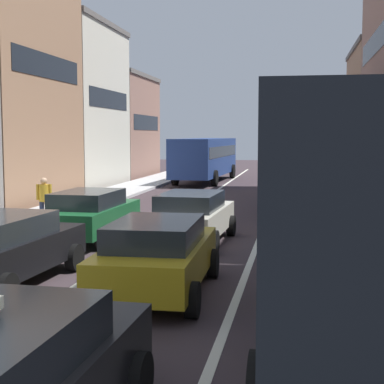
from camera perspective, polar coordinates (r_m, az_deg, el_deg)
sidewalk_left at (r=25.58m, az=-11.65°, el=-1.44°), size 2.60×64.00×0.14m
lane_stripe_left at (r=24.18m, az=-0.58°, el=-1.88°), size 0.16×60.00×0.01m
lane_stripe_right at (r=23.78m, az=7.50°, el=-2.05°), size 0.16×60.00×0.01m
removalist_box_truck at (r=8.19m, az=16.35°, el=-2.85°), size 2.73×7.72×3.58m
sedan_centre_lane_second at (r=11.62m, az=-3.39°, el=-6.08°), size 2.14×4.34×1.49m
wagon_left_lane_second at (r=12.90m, az=-17.98°, el=-5.17°), size 2.26×4.40×1.49m
hatchback_centre_lane_third at (r=16.97m, az=-0.04°, el=-2.37°), size 2.22×4.38×1.49m
sedan_left_lane_third at (r=17.79m, az=-9.91°, el=-2.08°), size 2.16×4.35×1.49m
sedan_right_lane_behind_truck at (r=15.24m, az=11.80°, el=-3.39°), size 2.30×4.41×1.49m
wagon_right_lane_far at (r=20.70m, az=12.11°, el=-1.05°), size 2.16×4.35×1.49m
bus_mid_queue_primary at (r=25.70m, az=11.36°, el=4.77°), size 3.15×10.60×5.06m
bus_far_queue_secondary at (r=39.21m, az=1.29°, el=3.55°), size 3.17×10.61×2.90m
pedestrian_near_kerb at (r=21.15m, az=-14.19°, el=-0.56°), size 0.52×0.34×1.66m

